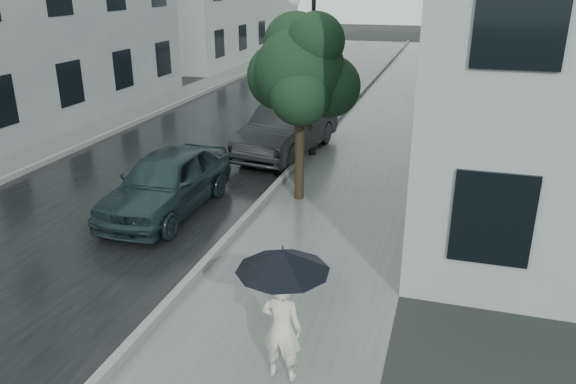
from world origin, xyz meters
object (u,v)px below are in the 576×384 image
(pedestrian, at_px, (282,328))
(car_far, at_px, (287,128))
(street_tree, at_px, (301,71))
(car_near, at_px, (167,181))
(lamp_post, at_px, (307,65))

(pedestrian, height_order, car_far, car_far)
(street_tree, height_order, car_near, street_tree)
(car_far, bearing_deg, car_near, -96.57)
(pedestrian, xyz_separation_m, street_tree, (-1.53, 6.45, 2.31))
(lamp_post, relative_size, car_far, 0.99)
(street_tree, relative_size, car_far, 0.94)
(lamp_post, height_order, car_near, lamp_post)
(pedestrian, relative_size, car_near, 0.36)
(pedestrian, bearing_deg, lamp_post, -74.76)
(pedestrian, relative_size, lamp_post, 0.32)
(pedestrian, xyz_separation_m, lamp_post, (-2.31, 10.00, 1.91))
(car_far, bearing_deg, lamp_post, 14.28)
(street_tree, xyz_separation_m, car_far, (-1.37, 3.48, -2.30))
(pedestrian, bearing_deg, car_near, -46.28)
(pedestrian, relative_size, car_far, 0.32)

